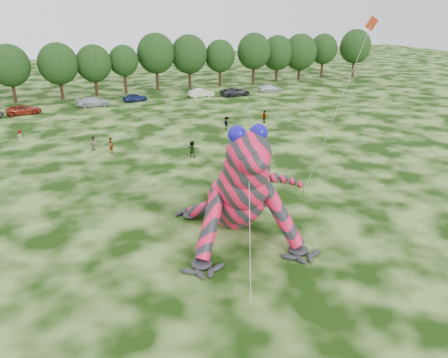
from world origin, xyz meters
TOP-DOWN VIEW (x-y plane):
  - ground at (0.00, 0.00)m, footprint 240.00×240.00m
  - inflatable_gecko at (-2.08, 3.33)m, footprint 17.11×19.40m
  - flying_kite at (9.36, 3.74)m, footprint 4.32×2.60m
  - tree_6 at (-17.56, 56.68)m, footprint 6.52×5.86m
  - tree_7 at (-10.08, 56.80)m, footprint 6.68×6.01m
  - tree_8 at (-4.22, 56.99)m, footprint 6.14×5.53m
  - tree_9 at (1.06, 57.35)m, footprint 5.27×4.74m
  - tree_10 at (7.40, 58.58)m, footprint 7.09×6.38m
  - tree_11 at (13.79, 58.20)m, footprint 7.01×6.31m
  - tree_12 at (20.01, 57.74)m, footprint 5.99×5.39m
  - tree_13 at (27.13, 57.13)m, footprint 6.83×6.15m
  - tree_14 at (33.46, 58.72)m, footprint 6.82×6.14m
  - tree_15 at (38.47, 57.77)m, footprint 7.17×6.45m
  - tree_16 at (45.45, 59.37)m, footprint 6.26×5.63m
  - tree_17 at (51.95, 56.66)m, footprint 6.98×6.28m
  - car_2 at (-16.27, 47.15)m, footprint 5.10×2.56m
  - car_3 at (-5.97, 48.60)m, footprint 5.22×2.27m
  - car_4 at (1.04, 49.68)m, footprint 4.24×2.21m
  - car_5 at (12.69, 48.92)m, footprint 4.52×1.60m
  - car_6 at (18.62, 47.38)m, footprint 5.42×2.56m
  - car_7 at (26.22, 48.45)m, footprint 4.73×2.35m
  - spectator_3 at (14.35, 28.42)m, footprint 0.69×1.09m
  - spectator_2 at (8.14, 27.28)m, footprint 0.70×1.15m
  - spectator_5 at (0.35, 18.65)m, footprint 1.49×1.60m
  - spectator_4 at (-16.73, 31.67)m, footprint 0.63×0.85m
  - spectator_0 at (-7.44, 23.44)m, footprint 0.67×0.78m
  - spectator_1 at (-9.06, 25.25)m, footprint 0.98×0.98m

SIDE VIEW (x-z plane):
  - ground at x=0.00m, z-range 0.00..0.00m
  - car_7 at x=26.22m, z-range 0.00..1.32m
  - car_4 at x=1.04m, z-range 0.00..1.38m
  - car_2 at x=-16.27m, z-range 0.00..1.39m
  - car_5 at x=12.69m, z-range 0.00..1.49m
  - car_6 at x=18.62m, z-range 0.00..1.50m
  - car_3 at x=-5.97m, z-range 0.00..1.50m
  - spectator_4 at x=-16.73m, z-range 0.00..1.57m
  - spectator_1 at x=-9.06m, z-range 0.00..1.60m
  - spectator_3 at x=14.35m, z-range 0.00..1.72m
  - spectator_2 at x=8.14m, z-range 0.00..1.74m
  - spectator_5 at x=0.35m, z-range 0.00..1.79m
  - spectator_0 at x=-7.44m, z-range 0.00..1.81m
  - tree_9 at x=1.06m, z-range 0.00..8.68m
  - inflatable_gecko at x=-2.08m, z-range 0.00..8.69m
  - tree_8 at x=-4.22m, z-range 0.00..8.94m
  - tree_12 at x=20.01m, z-range 0.00..8.97m
  - tree_16 at x=45.45m, z-range 0.00..9.37m
  - tree_14 at x=33.46m, z-range 0.00..9.40m
  - tree_7 at x=-10.08m, z-range 0.00..9.48m
  - tree_6 at x=-17.56m, z-range 0.00..9.49m
  - tree_15 at x=38.47m, z-range 0.00..9.63m
  - tree_11 at x=13.79m, z-range 0.00..10.07m
  - tree_13 at x=27.13m, z-range 0.00..10.13m
  - tree_17 at x=51.95m, z-range 0.00..10.30m
  - tree_10 at x=7.40m, z-range 0.00..10.50m
  - flying_kite at x=9.36m, z-range 5.64..20.56m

